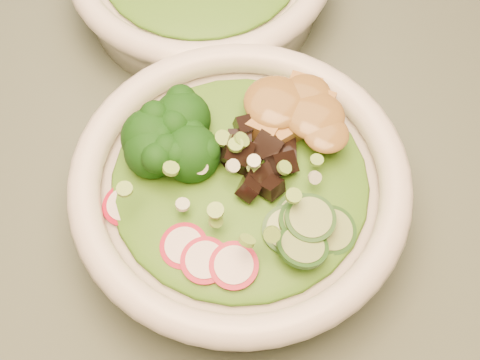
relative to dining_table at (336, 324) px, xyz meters
The scene contains 10 objects.
dining_table is the anchor object (origin of this frame).
salad_bowl 0.18m from the dining_table, behind, with size 0.24×0.24×0.07m.
lettuce_bed 0.20m from the dining_table, behind, with size 0.18×0.18×0.02m, color #296515.
broccoli_florets 0.24m from the dining_table, behind, with size 0.07×0.06×0.04m, color black, non-canonical shape.
radish_slices 0.21m from the dining_table, 148.27° to the right, with size 0.10×0.04×0.02m, color maroon, non-canonical shape.
cucumber_slices 0.18m from the dining_table, 168.07° to the right, with size 0.06×0.06×0.03m, color #90AF61, non-canonical shape.
mushroom_heap 0.21m from the dining_table, behind, with size 0.06×0.06×0.04m, color black, non-canonical shape.
tofu_cubes 0.21m from the dining_table, 150.39° to the left, with size 0.08×0.05×0.03m, color #A77437, non-canonical shape.
peanut_sauce 0.22m from the dining_table, 150.39° to the left, with size 0.06×0.05×0.01m, color brown.
scallion_garnish 0.21m from the dining_table, behind, with size 0.17×0.17×0.02m, color #74AA3C, non-canonical shape.
Camera 1 is at (0.03, -0.19, 1.22)m, focal length 50.00 mm.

